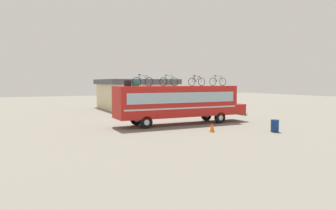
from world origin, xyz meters
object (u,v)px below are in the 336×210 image
(bus, at_px, (180,102))
(rooftop_bicycle_2, at_px, (169,81))
(rooftop_bicycle_1, at_px, (143,81))
(rooftop_bicycle_4, at_px, (218,81))
(traffic_cone, at_px, (212,127))
(luggage_bag_2, at_px, (135,84))
(trash_bin, at_px, (275,126))
(rooftop_bicycle_3, at_px, (197,81))
(luggage_bag_1, at_px, (128,83))

(bus, relative_size, rooftop_bicycle_2, 6.87)
(rooftop_bicycle_1, distance_m, rooftop_bicycle_4, 7.28)
(rooftop_bicycle_2, xyz_separation_m, traffic_cone, (1.09, -4.84, -3.33))
(luggage_bag_2, height_order, rooftop_bicycle_2, rooftop_bicycle_2)
(rooftop_bicycle_4, height_order, trash_bin, rooftop_bicycle_4)
(luggage_bag_2, relative_size, rooftop_bicycle_1, 0.25)
(rooftop_bicycle_1, relative_size, rooftop_bicycle_3, 1.06)
(rooftop_bicycle_3, xyz_separation_m, traffic_cone, (-1.38, -4.40, -3.32))
(trash_bin, xyz_separation_m, traffic_cone, (-4.06, 2.01, -0.10))
(luggage_bag_2, distance_m, rooftop_bicycle_3, 5.47)
(luggage_bag_1, distance_m, luggage_bag_2, 0.72)
(rooftop_bicycle_4, bearing_deg, luggage_bag_2, 178.50)
(bus, height_order, traffic_cone, bus)
(luggage_bag_2, bearing_deg, traffic_cone, -50.23)
(bus, relative_size, rooftop_bicycle_1, 6.72)
(rooftop_bicycle_2, relative_size, rooftop_bicycle_4, 0.97)
(luggage_bag_1, distance_m, traffic_cone, 7.41)
(luggage_bag_2, xyz_separation_m, rooftop_bicycle_4, (7.86, -0.21, 0.19))
(rooftop_bicycle_4, bearing_deg, bus, 179.56)
(bus, xyz_separation_m, rooftop_bicycle_1, (-3.35, 0.04, 1.74))
(traffic_cone, bearing_deg, rooftop_bicycle_4, 50.86)
(luggage_bag_2, distance_m, trash_bin, 11.08)
(luggage_bag_2, relative_size, traffic_cone, 0.64)
(rooftop_bicycle_1, xyz_separation_m, trash_bin, (7.54, -6.75, -3.23))
(bus, relative_size, luggage_bag_1, 26.11)
(luggage_bag_2, height_order, trash_bin, luggage_bag_2)
(rooftop_bicycle_2, bearing_deg, bus, -7.80)
(luggage_bag_1, bearing_deg, traffic_cone, -44.74)
(trash_bin, bearing_deg, rooftop_bicycle_4, 92.20)
(luggage_bag_2, distance_m, rooftop_bicycle_1, 0.63)
(bus, bearing_deg, rooftop_bicycle_1, 179.33)
(luggage_bag_2, relative_size, rooftop_bicycle_4, 0.24)
(rooftop_bicycle_4, bearing_deg, luggage_bag_1, 179.70)
(rooftop_bicycle_4, xyz_separation_m, trash_bin, (0.26, -6.69, -3.23))
(rooftop_bicycle_1, xyz_separation_m, traffic_cone, (3.48, -4.74, -3.33))
(rooftop_bicycle_1, distance_m, traffic_cone, 6.76)
(bus, xyz_separation_m, luggage_bag_1, (-4.63, 0.01, 1.57))
(rooftop_bicycle_2, bearing_deg, rooftop_bicycle_1, -177.78)
(rooftop_bicycle_1, xyz_separation_m, rooftop_bicycle_2, (2.39, 0.09, -0.00))
(luggage_bag_2, bearing_deg, rooftop_bicycle_2, -0.85)
(trash_bin, bearing_deg, traffic_cone, 153.65)
(rooftop_bicycle_3, xyz_separation_m, trash_bin, (2.68, -6.41, -3.22))
(luggage_bag_1, relative_size, rooftop_bicycle_1, 0.26)
(rooftop_bicycle_3, relative_size, traffic_cone, 2.46)
(luggage_bag_1, xyz_separation_m, traffic_cone, (4.76, -4.72, -3.17))
(luggage_bag_2, height_order, rooftop_bicycle_4, rooftop_bicycle_4)
(rooftop_bicycle_2, distance_m, trash_bin, 9.16)
(rooftop_bicycle_3, bearing_deg, luggage_bag_1, 177.01)
(bus, relative_size, luggage_bag_2, 27.17)
(luggage_bag_1, xyz_separation_m, trash_bin, (8.82, -6.73, -3.06))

